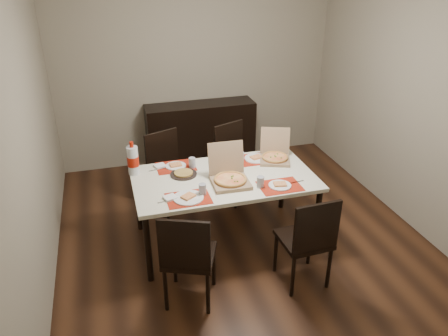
# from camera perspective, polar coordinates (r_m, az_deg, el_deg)

# --- Properties ---
(ground) EXTENTS (3.80, 4.00, 0.02)m
(ground) POSITION_cam_1_polar(r_m,az_deg,el_deg) (4.87, 1.89, -8.34)
(ground) COLOR #3E2213
(ground) RESTS_ON ground
(room_walls) EXTENTS (3.84, 4.02, 2.62)m
(room_walls) POSITION_cam_1_polar(r_m,az_deg,el_deg) (4.53, 0.53, 13.25)
(room_walls) COLOR gray
(room_walls) RESTS_ON ground
(sideboard) EXTENTS (1.50, 0.40, 0.90)m
(sideboard) POSITION_cam_1_polar(r_m,az_deg,el_deg) (6.17, -3.04, 4.38)
(sideboard) COLOR black
(sideboard) RESTS_ON ground
(dining_table) EXTENTS (1.80, 1.00, 0.75)m
(dining_table) POSITION_cam_1_polar(r_m,az_deg,el_deg) (4.39, 0.00, -1.95)
(dining_table) COLOR beige
(dining_table) RESTS_ON ground
(chair_near_left) EXTENTS (0.55, 0.55, 0.93)m
(chair_near_left) POSITION_cam_1_polar(r_m,az_deg,el_deg) (3.70, -4.76, -11.30)
(chair_near_left) COLOR black
(chair_near_left) RESTS_ON ground
(chair_near_right) EXTENTS (0.44, 0.44, 0.93)m
(chair_near_right) POSITION_cam_1_polar(r_m,az_deg,el_deg) (3.95, 10.93, -8.99)
(chair_near_right) COLOR black
(chair_near_right) RESTS_ON ground
(chair_far_left) EXTENTS (0.55, 0.55, 0.93)m
(chair_far_left) POSITION_cam_1_polar(r_m,az_deg,el_deg) (5.11, -7.35, -0.01)
(chair_far_left) COLOR black
(chair_far_left) RESTS_ON ground
(chair_far_right) EXTENTS (0.55, 0.55, 0.93)m
(chair_far_right) POSITION_cam_1_polar(r_m,az_deg,el_deg) (5.31, 1.36, 1.29)
(chair_far_right) COLOR black
(chair_far_right) RESTS_ON ground
(setting_near_left) EXTENTS (0.48, 0.30, 0.11)m
(setting_near_left) POSITION_cam_1_polar(r_m,az_deg,el_deg) (4.00, -4.49, -3.64)
(setting_near_left) COLOR #AB1D0B
(setting_near_left) RESTS_ON dining_table
(setting_near_right) EXTENTS (0.49, 0.30, 0.11)m
(setting_near_right) POSITION_cam_1_polar(r_m,az_deg,el_deg) (4.20, 6.57, -2.14)
(setting_near_right) COLOR #AB1D0B
(setting_near_right) RESTS_ON dining_table
(setting_far_left) EXTENTS (0.49, 0.30, 0.11)m
(setting_far_left) POSITION_cam_1_polar(r_m,az_deg,el_deg) (4.57, -5.98, 0.37)
(setting_far_left) COLOR #AB1D0B
(setting_far_left) RESTS_ON dining_table
(setting_far_right) EXTENTS (0.50, 0.30, 0.11)m
(setting_far_right) POSITION_cam_1_polar(r_m,az_deg,el_deg) (4.71, 3.71, 1.31)
(setting_far_right) COLOR #AB1D0B
(setting_far_right) RESTS_ON dining_table
(napkin_loose) EXTENTS (0.16, 0.16, 0.02)m
(napkin_loose) POSITION_cam_1_polar(r_m,az_deg,el_deg) (4.37, 1.24, -0.94)
(napkin_loose) COLOR white
(napkin_loose) RESTS_ON dining_table
(pizza_box_center) EXTENTS (0.37, 0.41, 0.36)m
(pizza_box_center) POSITION_cam_1_polar(r_m,az_deg,el_deg) (4.23, 0.72, -1.19)
(pizza_box_center) COLOR #8B6F50
(pizza_box_center) RESTS_ON dining_table
(pizza_box_right) EXTENTS (0.41, 0.44, 0.32)m
(pizza_box_right) POSITION_cam_1_polar(r_m,az_deg,el_deg) (4.72, 6.66, 1.67)
(pizza_box_right) COLOR #8B6F50
(pizza_box_right) RESTS_ON dining_table
(faina_plate) EXTENTS (0.27, 0.27, 0.03)m
(faina_plate) POSITION_cam_1_polar(r_m,az_deg,el_deg) (4.41, -5.30, -0.75)
(faina_plate) COLOR black
(faina_plate) RESTS_ON dining_table
(dip_bowl) EXTENTS (0.14, 0.14, 0.03)m
(dip_bowl) POSITION_cam_1_polar(r_m,az_deg,el_deg) (4.50, -0.22, 0.00)
(dip_bowl) COLOR white
(dip_bowl) RESTS_ON dining_table
(soda_bottle) EXTENTS (0.12, 0.12, 0.35)m
(soda_bottle) POSITION_cam_1_polar(r_m,az_deg,el_deg) (4.45, -11.80, 0.98)
(soda_bottle) COLOR silver
(soda_bottle) RESTS_ON dining_table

